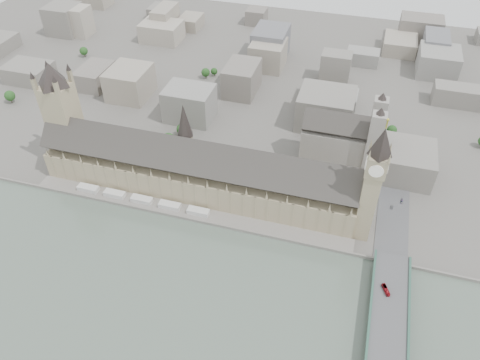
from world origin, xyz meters
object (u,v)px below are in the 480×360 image
(victoria_tower, at_px, (62,111))
(car_approach, at_px, (402,201))
(red_bus_north, at_px, (386,290))
(westminster_bridge, at_px, (386,348))
(westminster_abbey, at_px, (343,139))
(elizabeth_tower, at_px, (374,178))
(palace_of_westminster, at_px, (197,171))

(victoria_tower, height_order, car_approach, victoria_tower)
(red_bus_north, bearing_deg, westminster_bridge, -109.93)
(westminster_bridge, bearing_deg, westminster_abbey, 105.64)
(elizabeth_tower, height_order, westminster_abbey, elizabeth_tower)
(victoria_tower, distance_m, westminster_abbey, 244.79)
(westminster_abbey, distance_m, red_bus_north, 151.85)
(westminster_bridge, height_order, westminster_abbey, westminster_abbey)
(westminster_bridge, bearing_deg, car_approach, 88.15)
(westminster_abbey, xyz_separation_m, red_bus_north, (47.66, -143.54, -13.48))
(red_bus_north, height_order, car_approach, red_bus_north)
(palace_of_westminster, xyz_separation_m, victoria_tower, (-122.00, 6.30, 32.50))
(victoria_tower, bearing_deg, palace_of_westminster, -2.96)
(westminster_bridge, bearing_deg, victoria_tower, 158.22)
(palace_of_westminster, distance_m, car_approach, 168.31)
(palace_of_westminster, xyz_separation_m, car_approach, (166.22, 23.69, -11.69))
(red_bus_north, bearing_deg, car_approach, 60.31)
(palace_of_westminster, height_order, victoria_tower, victoria_tower)
(victoria_tower, xyz_separation_m, westminster_abbey, (232.92, 69.00, -30.12))
(victoria_tower, height_order, westminster_abbey, victoria_tower)
(victoria_tower, distance_m, car_approach, 292.11)
(red_bus_north, distance_m, car_approach, 92.25)
(car_approach, bearing_deg, palace_of_westminster, -165.94)
(elizabeth_tower, distance_m, westminster_bridge, 111.81)
(victoria_tower, relative_size, red_bus_north, 10.28)
(victoria_tower, distance_m, westminster_bridge, 309.91)
(elizabeth_tower, relative_size, westminster_bridge, 0.33)
(palace_of_westminster, bearing_deg, westminster_bridge, -33.49)
(red_bus_north, bearing_deg, westminster_abbey, 83.43)
(palace_of_westminster, relative_size, car_approach, 50.22)
(palace_of_westminster, height_order, red_bus_north, palace_of_westminster)
(elizabeth_tower, xyz_separation_m, car_approach, (28.22, 35.39, -47.07))
(red_bus_north, xyz_separation_m, car_approach, (7.63, 91.93, -0.59))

